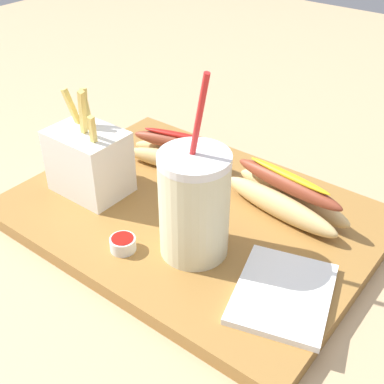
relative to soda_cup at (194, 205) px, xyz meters
name	(u,v)px	position (x,y,z in m)	size (l,w,h in m)	color
ground_plane	(192,227)	(-0.05, 0.06, -0.10)	(2.40, 2.40, 0.02)	tan
food_tray	(192,216)	(-0.05, 0.06, -0.08)	(0.49, 0.36, 0.02)	olive
soda_cup	(194,205)	(0.00, 0.00, 0.00)	(0.08, 0.08, 0.24)	beige
fries_basket	(89,161)	(-0.20, 0.02, -0.02)	(0.11, 0.08, 0.17)	white
hot_dog_1	(286,197)	(0.05, 0.14, -0.04)	(0.19, 0.08, 0.06)	#DBB775
hot_dog_2	(179,153)	(-0.14, 0.14, -0.05)	(0.17, 0.09, 0.06)	#DBB775
ketchup_cup_1	(123,243)	(-0.07, -0.05, -0.06)	(0.03, 0.03, 0.02)	white
napkin_stack	(283,293)	(0.13, 0.00, -0.06)	(0.10, 0.13, 0.01)	white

